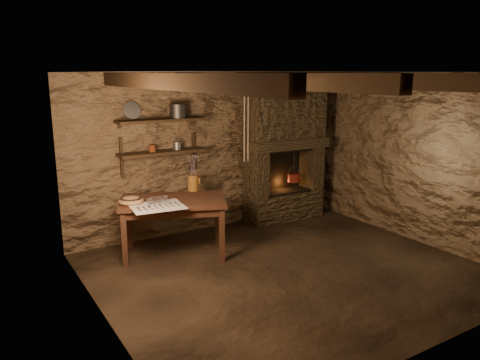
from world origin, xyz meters
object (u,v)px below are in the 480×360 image
stoneware_jug (193,175)px  iron_stockpot (178,112)px  work_table (174,225)px  wooden_bowl (131,201)px  red_pot (294,177)px

stoneware_jug → iron_stockpot: iron_stockpot is taller
work_table → stoneware_jug: 0.77m
work_table → iron_stockpot: size_ratio=6.62×
wooden_bowl → stoneware_jug: bearing=11.6°
work_table → wooden_bowl: size_ratio=4.85×
wooden_bowl → iron_stockpot: iron_stockpot is taller
wooden_bowl → work_table: bearing=-7.2°
stoneware_jug → iron_stockpot: size_ratio=2.16×
stoneware_jug → red_pot: stoneware_jug is taller
stoneware_jug → iron_stockpot: (-0.05, 0.34, 0.86)m
work_table → stoneware_jug: stoneware_jug is taller
work_table → wooden_bowl: (-0.54, 0.07, 0.40)m
iron_stockpot → red_pot: (2.01, -0.12, -1.16)m
stoneware_jug → wooden_bowl: stoneware_jug is taller
wooden_bowl → red_pot: 2.97m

